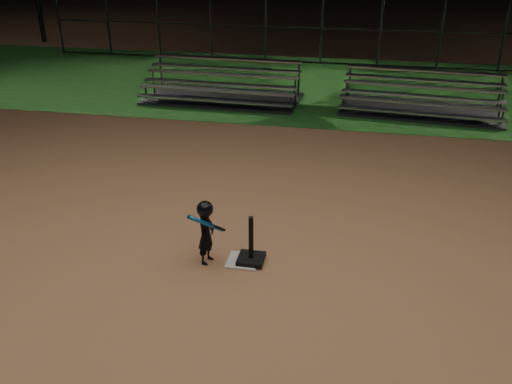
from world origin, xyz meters
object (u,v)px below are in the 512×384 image
(home_plate, at_px, (243,261))
(bleacher_left, at_px, (222,92))
(batting_tee, at_px, (251,253))
(bleacher_right, at_px, (420,105))
(child_batter, at_px, (206,230))

(home_plate, height_order, bleacher_left, bleacher_left)
(home_plate, xyz_separation_m, bleacher_left, (-2.33, 7.95, 0.21))
(home_plate, height_order, batting_tee, batting_tee)
(batting_tee, relative_size, bleacher_left, 0.16)
(bleacher_right, bearing_deg, child_batter, -108.85)
(home_plate, relative_size, batting_tee, 0.63)
(home_plate, bearing_deg, child_batter, -168.73)
(child_batter, bearing_deg, bleacher_right, -11.98)
(bleacher_left, bearing_deg, home_plate, -71.75)
(batting_tee, distance_m, bleacher_left, 8.31)
(home_plate, distance_m, bleacher_right, 8.41)
(home_plate, xyz_separation_m, child_batter, (-0.51, -0.10, 0.51))
(child_batter, distance_m, bleacher_right, 8.71)
(home_plate, height_order, child_batter, child_batter)
(home_plate, relative_size, bleacher_right, 0.11)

